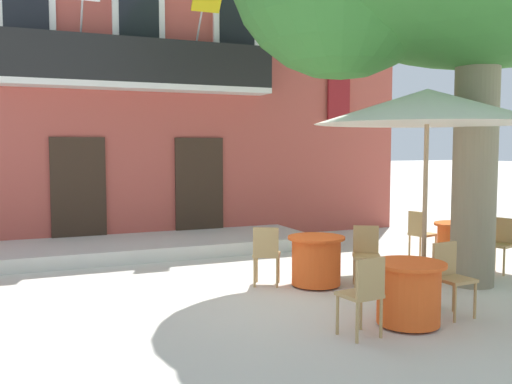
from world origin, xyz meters
name	(u,v)px	position (x,y,z in m)	size (l,w,h in m)	color
ground_plane	(279,294)	(0.00, 0.00, 0.00)	(120.00, 120.00, 0.00)	beige
building_facade	(123,79)	(-0.91, 6.99, 3.75)	(13.00, 5.09, 7.50)	#B24C42
entrance_step_platform	(153,246)	(-0.91, 3.95, 0.12)	(6.51, 2.10, 0.25)	silver
cafe_table_near_tree	(316,260)	(0.73, 0.23, 0.39)	(0.86, 0.86, 0.76)	#EA561E
cafe_chair_near_tree_0	(366,252)	(1.42, -0.08, 0.53)	(0.55, 0.55, 0.91)	tan
cafe_chair_near_tree_1	(266,252)	(0.04, 0.52, 0.53)	(0.54, 0.54, 0.91)	tan
cafe_table_middle	(459,244)	(3.78, 0.53, 0.39)	(0.86, 0.86, 0.76)	#EA561E
cafe_chair_middle_0	(502,241)	(4.06, -0.16, 0.53)	(0.50, 0.50, 0.91)	tan
cafe_chair_middle_1	(420,232)	(3.51, 1.24, 0.53)	(0.49, 0.49, 0.91)	tan
cafe_table_front	(409,293)	(0.80, -1.88, 0.39)	(0.86, 0.86, 0.76)	#EA561E
cafe_chair_front_0	(364,291)	(0.06, -2.05, 0.53)	(0.44, 0.44, 0.91)	tan
cafe_chair_front_1	(450,274)	(1.54, -1.75, 0.53)	(0.43, 0.43, 0.91)	tan
cafe_umbrella	(427,108)	(1.47, -1.33, 2.61)	(2.90, 2.90, 2.85)	#997A56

